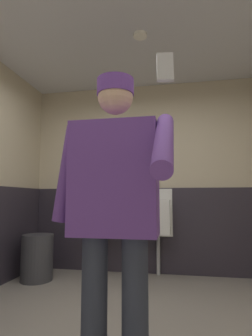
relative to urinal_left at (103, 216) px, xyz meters
name	(u,v)px	position (x,y,z in m)	size (l,w,h in m)	color
wall_back	(146,176)	(0.58, 0.22, 0.56)	(3.90, 0.12, 2.68)	beige
wainscot_band_back	(146,230)	(0.58, 0.14, -0.20)	(3.30, 0.03, 1.16)	#2D2833
downlight_far	(140,35)	(0.68, -1.12, 1.89)	(0.14, 0.14, 0.03)	white
urinal_left	(103,216)	(0.00, 0.00, 0.00)	(0.40, 0.34, 1.24)	white
urinal_middle	(157,216)	(0.75, 0.00, 0.00)	(0.40, 0.34, 1.24)	white
privacy_divider_panel	(129,203)	(0.38, -0.07, 0.17)	(0.04, 0.40, 0.90)	#4C4C51
person	(115,202)	(0.68, -2.24, 0.22)	(0.69, 0.60, 1.69)	#2D3342
cell_phone	(165,67)	(0.98, -2.74, 0.71)	(0.06, 0.02, 0.11)	silver
trash_bin	(37,257)	(-0.73, -0.45, -0.50)	(0.39, 0.39, 0.56)	#38383D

